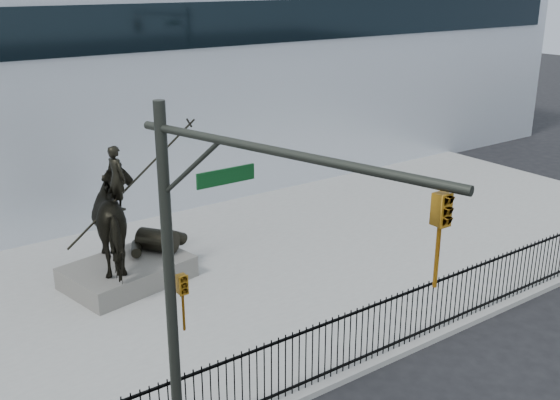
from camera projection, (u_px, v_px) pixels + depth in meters
ground at (454, 368)px, 15.28m from camera, size 120.00×120.00×0.00m
plaza at (280, 264)px, 20.63m from camera, size 30.00×12.00×0.15m
building at (110, 74)px, 29.19m from camera, size 44.00×14.00×9.00m
picket_fence at (417, 312)px, 15.95m from camera, size 22.10×0.10×1.50m
statue_plinth at (128, 272)px, 19.11m from camera, size 3.79×2.95×0.64m
equestrian_statue at (125, 219)px, 18.62m from camera, size 4.29×3.09×3.70m
traffic_signal_left at (210, 304)px, 9.77m from camera, size 1.52×4.84×7.00m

